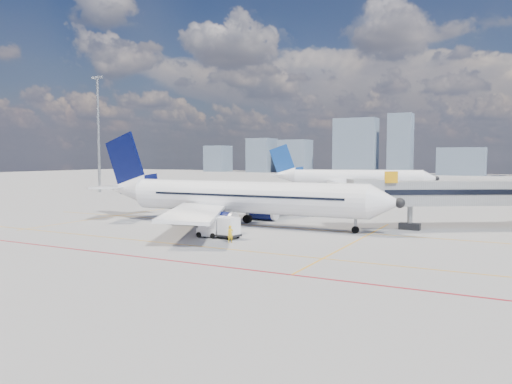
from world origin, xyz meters
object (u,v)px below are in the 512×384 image
second_aircraft (350,178)px  ramp_worker (230,234)px  belt_loader (189,219)px  baggage_tug (208,230)px  main_aircraft (233,197)px  cargo_dolly (221,226)px

second_aircraft → ramp_worker: size_ratio=22.40×
second_aircraft → ramp_worker: bearing=-97.6°
second_aircraft → belt_loader: 58.59m
second_aircraft → belt_loader: second_aircraft is taller
baggage_tug → main_aircraft: bearing=102.1°
baggage_tug → belt_loader: belt_loader is taller
ramp_worker → belt_loader: bearing=82.1°
main_aircraft → baggage_tug: main_aircraft is taller
baggage_tug → belt_loader: size_ratio=0.36×
main_aircraft → cargo_dolly: size_ratio=9.55×
second_aircraft → baggage_tug: second_aircraft is taller
main_aircraft → cargo_dolly: (3.49, -8.19, -2.10)m
cargo_dolly → ramp_worker: bearing=-34.4°
baggage_tug → cargo_dolly: size_ratio=0.55×
cargo_dolly → ramp_worker: (2.18, -1.96, -0.33)m
main_aircraft → belt_loader: main_aircraft is taller
cargo_dolly → belt_loader: bearing=150.1°
cargo_dolly → belt_loader: belt_loader is taller
main_aircraft → baggage_tug: size_ratio=17.28×
second_aircraft → ramp_worker: second_aircraft is taller
main_aircraft → ramp_worker: main_aircraft is taller
cargo_dolly → main_aircraft: bearing=120.6°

